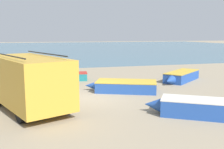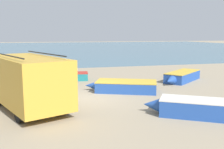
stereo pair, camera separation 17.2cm
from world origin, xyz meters
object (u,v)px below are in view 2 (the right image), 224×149
object	(u,v)px
fishing_rowboat_0	(182,77)
fishing_rowboat_4	(199,108)
fishing_rowboat_2	(124,86)
parked_van	(28,81)
fishing_rowboat_5	(56,77)

from	to	relation	value
fishing_rowboat_0	fishing_rowboat_4	bearing A→B (deg)	26.66
fishing_rowboat_0	fishing_rowboat_2	size ratio (longest dim) A/B	0.93
parked_van	fishing_rowboat_4	distance (m)	7.17
fishing_rowboat_0	fishing_rowboat_5	distance (m)	8.73
parked_van	fishing_rowboat_4	bearing A→B (deg)	-136.03
fishing_rowboat_2	fishing_rowboat_4	distance (m)	5.32
parked_van	fishing_rowboat_4	world-z (taller)	parked_van
fishing_rowboat_0	fishing_rowboat_5	xyz separation A→B (m)	(-8.35, 2.53, -0.06)
fishing_rowboat_5	fishing_rowboat_2	bearing A→B (deg)	134.30
fishing_rowboat_0	fishing_rowboat_4	world-z (taller)	fishing_rowboat_4
fishing_rowboat_4	fishing_rowboat_5	distance (m)	10.95
parked_van	fishing_rowboat_0	bearing A→B (deg)	-88.61
parked_van	fishing_rowboat_5	xyz separation A→B (m)	(1.49, 6.89, -0.98)
fishing_rowboat_2	fishing_rowboat_4	world-z (taller)	fishing_rowboat_4
fishing_rowboat_5	parked_van	bearing A→B (deg)	84.50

